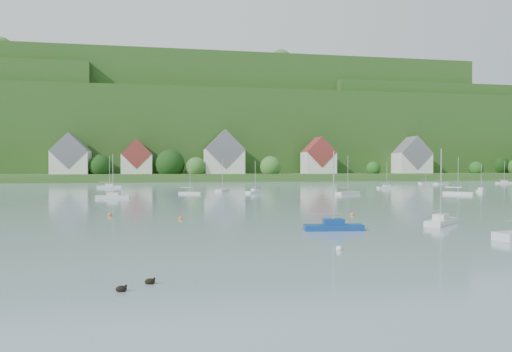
# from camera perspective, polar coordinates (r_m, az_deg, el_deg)

# --- Properties ---
(far_shore_strip) EXTENTS (600.00, 60.00, 3.00)m
(far_shore_strip) POSITION_cam_1_polar(r_m,az_deg,el_deg) (210.92, -5.53, -0.09)
(far_shore_strip) COLOR #2B4E1D
(far_shore_strip) RESTS_ON ground
(forested_ridge) EXTENTS (620.00, 181.22, 69.89)m
(forested_ridge) POSITION_cam_1_polar(r_m,az_deg,el_deg) (279.84, -6.63, 4.55)
(forested_ridge) COLOR #1F4315
(forested_ridge) RESTS_ON ground
(village_building_0) EXTENTS (14.00, 10.40, 16.00)m
(village_building_0) POSITION_cam_1_polar(r_m,az_deg,el_deg) (200.71, -21.07, 2.08)
(village_building_0) COLOR silver
(village_building_0) RESTS_ON far_shore_strip
(village_building_1) EXTENTS (12.00, 9.36, 14.00)m
(village_building_1) POSITION_cam_1_polar(r_m,az_deg,el_deg) (199.56, -13.88, 1.90)
(village_building_1) COLOR silver
(village_building_1) RESTS_ON far_shore_strip
(village_building_2) EXTENTS (16.00, 11.44, 18.00)m
(village_building_2) POSITION_cam_1_polar(r_m,az_deg,el_deg) (199.49, -3.81, 2.36)
(village_building_2) COLOR silver
(village_building_2) RESTS_ON far_shore_strip
(village_building_3) EXTENTS (13.00, 10.40, 15.50)m
(village_building_3) POSITION_cam_1_polar(r_m,az_deg,el_deg) (205.93, 7.39, 2.08)
(village_building_3) COLOR silver
(village_building_3) RESTS_ON far_shore_strip
(village_building_4) EXTENTS (15.00, 10.40, 16.50)m
(village_building_4) POSITION_cam_1_polar(r_m,az_deg,el_deg) (227.26, 17.96, 1.98)
(village_building_4) COLOR silver
(village_building_4) RESTS_ON far_shore_strip
(near_sailboat_1) EXTENTS (5.29, 2.05, 6.95)m
(near_sailboat_1) POSITION_cam_1_polar(r_m,az_deg,el_deg) (43.01, 9.15, -5.83)
(near_sailboat_1) COLOR navy
(near_sailboat_1) RESTS_ON ground
(near_sailboat_3) EXTENTS (5.06, 4.80, 7.36)m
(near_sailboat_3) POSITION_cam_1_polar(r_m,az_deg,el_deg) (49.97, 21.01, -4.92)
(near_sailboat_3) COLOR silver
(near_sailboat_3) RESTS_ON ground
(mooring_buoy_0) EXTENTS (0.41, 0.41, 0.41)m
(mooring_buoy_0) POSITION_cam_1_polar(r_m,az_deg,el_deg) (52.04, -8.89, -5.09)
(mooring_buoy_0) COLOR orange
(mooring_buoy_0) RESTS_ON ground
(mooring_buoy_1) EXTENTS (0.41, 0.41, 0.41)m
(mooring_buoy_1) POSITION_cam_1_polar(r_m,az_deg,el_deg) (32.86, 9.78, -8.67)
(mooring_buoy_1) COLOR white
(mooring_buoy_1) RESTS_ON ground
(mooring_buoy_3) EXTENTS (0.41, 0.41, 0.41)m
(mooring_buoy_3) POSITION_cam_1_polar(r_m,az_deg,el_deg) (56.72, 11.29, -4.60)
(mooring_buoy_3) COLOR orange
(mooring_buoy_3) RESTS_ON ground
(mooring_buoy_5) EXTENTS (0.49, 0.49, 0.49)m
(mooring_buoy_5) POSITION_cam_1_polar(r_m,az_deg,el_deg) (57.32, -16.92, -4.56)
(mooring_buoy_5) COLOR orange
(mooring_buoy_5) RESTS_ON ground
(duck_pair) EXTENTS (1.71, 1.51, 0.36)m
(duck_pair) POSITION_cam_1_polar(r_m,az_deg,el_deg) (23.30, -13.99, -12.41)
(duck_pair) COLOR black
(duck_pair) RESTS_ON ground
(far_sailboat_cluster) EXTENTS (185.25, 71.16, 8.71)m
(far_sailboat_cluster) POSITION_cam_1_polar(r_m,az_deg,el_deg) (127.65, 6.50, -1.31)
(far_sailboat_cluster) COLOR silver
(far_sailboat_cluster) RESTS_ON ground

